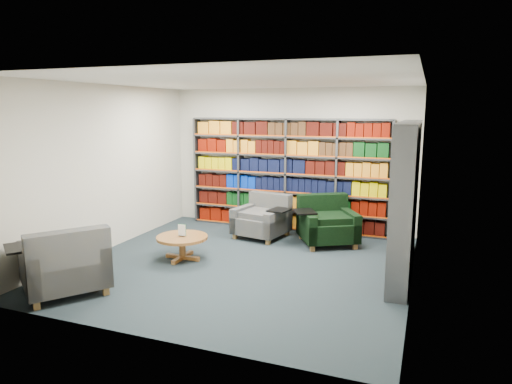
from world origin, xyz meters
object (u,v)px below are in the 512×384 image
(chair_green_right, at_px, (326,224))
(coffee_table, at_px, (182,241))
(chair_teal_front, at_px, (66,267))
(chair_teal_left, at_px, (264,220))

(chair_green_right, bearing_deg, coffee_table, -137.76)
(chair_teal_front, bearing_deg, chair_teal_left, 67.14)
(chair_teal_left, xyz_separation_m, chair_green_right, (1.19, 0.01, 0.02))
(chair_teal_left, bearing_deg, chair_teal_front, -112.86)
(chair_teal_left, relative_size, chair_green_right, 0.88)
(coffee_table, bearing_deg, chair_teal_left, 66.81)
(chair_teal_left, relative_size, coffee_table, 1.36)
(chair_teal_front, relative_size, coffee_table, 1.71)
(chair_green_right, xyz_separation_m, chair_teal_front, (-2.68, -3.52, 0.03))
(chair_teal_left, distance_m, chair_green_right, 1.19)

